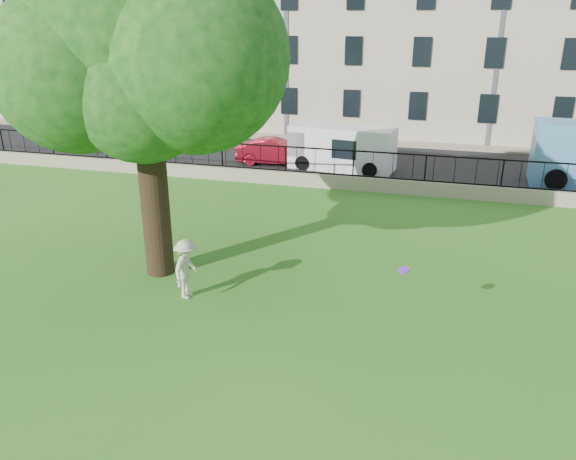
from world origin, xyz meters
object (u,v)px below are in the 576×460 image
(tree, at_px, (137,29))
(red_sedan, at_px, (276,152))
(frisbee, at_px, (404,270))
(white_van, at_px, (342,148))
(man, at_px, (186,269))

(tree, height_order, red_sedan, tree)
(red_sedan, bearing_deg, frisbee, -157.61)
(red_sedan, height_order, white_van, white_van)
(tree, xyz_separation_m, white_van, (2.96, 13.24, -5.62))
(red_sedan, relative_size, white_van, 0.78)
(frisbee, bearing_deg, man, 177.86)
(frisbee, distance_m, red_sedan, 16.59)
(tree, height_order, white_van, tree)
(red_sedan, xyz_separation_m, white_van, (3.39, 0.00, 0.40))
(tree, bearing_deg, man, -39.44)
(man, xyz_separation_m, white_van, (1.38, 14.53, 0.24))
(frisbee, bearing_deg, tree, 168.08)
(tree, bearing_deg, red_sedan, 91.84)
(tree, xyz_separation_m, man, (1.58, -1.30, -5.86))
(frisbee, bearing_deg, red_sedan, 117.13)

